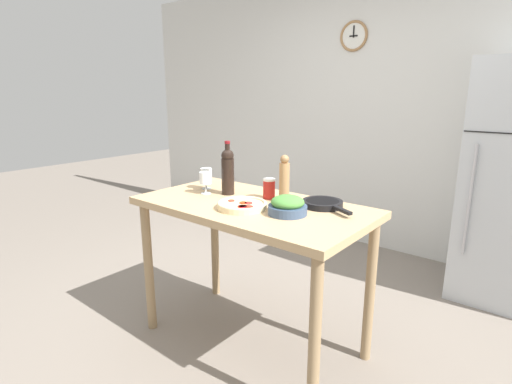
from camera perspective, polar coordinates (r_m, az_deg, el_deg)
The scene contains 11 objects.
ground_plane at distance 2.62m, azimuth -0.52°, elevation -20.52°, with size 14.00×14.00×0.00m, color slate.
wall_back at distance 3.92m, azimuth 18.88°, elevation 10.67°, with size 6.40×0.08×2.60m.
prep_counter at distance 2.27m, azimuth -0.56°, elevation -4.42°, with size 1.33×0.71×0.88m.
wine_bottle at distance 2.42m, azimuth -4.06°, elevation 3.11°, with size 0.08×0.08×0.33m.
wine_glass_near at distance 2.45m, azimuth -7.23°, elevation 1.83°, with size 0.07×0.07×0.14m.
wine_glass_far at distance 2.57m, azimuth -7.12°, elevation 2.42°, with size 0.07×0.07×0.14m.
pepper_mill at distance 2.25m, azimuth 4.07°, elevation 1.80°, with size 0.06×0.06×0.27m.
salad_bowl at distance 2.04m, azimuth 4.52°, elevation -1.98°, with size 0.20×0.20×0.10m.
homemade_pizza at distance 2.15m, azimuth -1.98°, elevation -1.86°, with size 0.27×0.27×0.04m.
salt_canister at distance 2.33m, azimuth 1.88°, elevation 0.50°, with size 0.07×0.07×0.12m.
cast_iron_skillet at distance 2.21m, azimuth 9.52°, elevation -1.62°, with size 0.34×0.23×0.03m.
Camera 1 is at (1.38, -1.65, 1.50)m, focal length 28.00 mm.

